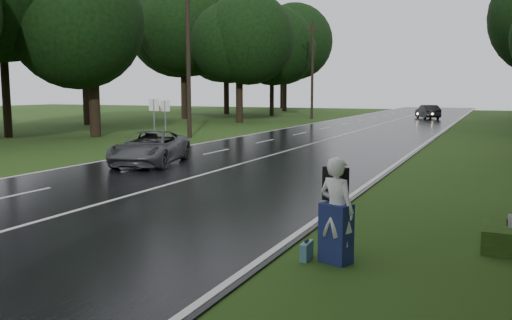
# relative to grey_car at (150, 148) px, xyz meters

# --- Properties ---
(ground) EXTENTS (160.00, 160.00, 0.00)m
(ground) POSITION_rel_grey_car_xyz_m (3.33, -8.98, -0.71)
(ground) COLOR #254213
(ground) RESTS_ON ground
(road) EXTENTS (12.00, 140.00, 0.04)m
(road) POSITION_rel_grey_car_xyz_m (3.33, 11.02, -0.69)
(road) COLOR black
(road) RESTS_ON ground
(lane_center) EXTENTS (0.12, 140.00, 0.01)m
(lane_center) POSITION_rel_grey_car_xyz_m (3.33, 11.02, -0.67)
(lane_center) COLOR silver
(lane_center) RESTS_ON road
(grey_car) EXTENTS (3.47, 5.26, 1.34)m
(grey_car) POSITION_rel_grey_car_xyz_m (0.00, 0.00, 0.00)
(grey_car) COLOR #414346
(grey_car) RESTS_ON road
(far_car) EXTENTS (3.16, 4.68, 1.46)m
(far_car) POSITION_rel_grey_car_xyz_m (6.00, 41.14, 0.06)
(far_car) COLOR black
(far_car) RESTS_ON road
(hitchhiker) EXTENTS (0.81, 0.78, 1.90)m
(hitchhiker) POSITION_rel_grey_car_xyz_m (10.35, -8.95, 0.17)
(hitchhiker) COLOR silver
(hitchhiker) RESTS_ON ground
(suitcase) EXTENTS (0.15, 0.45, 0.32)m
(suitcase) POSITION_rel_grey_car_xyz_m (9.83, -9.02, -0.55)
(suitcase) COLOR teal
(suitcase) RESTS_ON ground
(utility_pole_mid) EXTENTS (1.80, 0.28, 9.69)m
(utility_pole_mid) POSITION_rel_grey_car_xyz_m (-5.17, 11.49, -0.71)
(utility_pole_mid) COLOR black
(utility_pole_mid) RESTS_ON ground
(utility_pole_far) EXTENTS (1.80, 0.28, 10.20)m
(utility_pole_far) POSITION_rel_grey_car_xyz_m (-5.17, 36.10, -0.71)
(utility_pole_far) COLOR black
(utility_pole_far) RESTS_ON ground
(road_sign_a) EXTENTS (0.62, 0.10, 2.57)m
(road_sign_a) POSITION_rel_grey_car_xyz_m (-3.87, 5.82, -0.71)
(road_sign_a) COLOR white
(road_sign_a) RESTS_ON ground
(road_sign_b) EXTENTS (0.60, 0.10, 2.48)m
(road_sign_b) POSITION_rel_grey_car_xyz_m (-3.87, 6.86, -0.71)
(road_sign_b) COLOR white
(road_sign_b) RESTS_ON ground
(tree_left_d) EXTENTS (7.90, 7.90, 12.34)m
(tree_left_d) POSITION_rel_grey_car_xyz_m (-11.14, 9.55, -0.71)
(tree_left_d) COLOR black
(tree_left_d) RESTS_ON ground
(tree_left_e) EXTENTS (8.74, 8.74, 13.65)m
(tree_left_e) POSITION_rel_grey_car_xyz_m (-9.40, 27.38, -0.71)
(tree_left_e) COLOR black
(tree_left_e) RESTS_ON ground
(tree_left_f) EXTENTS (9.05, 9.05, 14.15)m
(tree_left_f) POSITION_rel_grey_car_xyz_m (-11.81, 41.01, -0.71)
(tree_left_f) COLOR black
(tree_left_f) RESTS_ON ground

